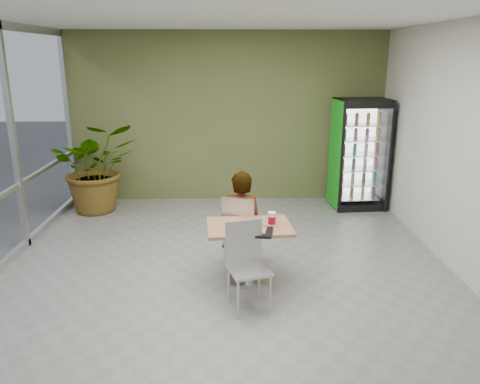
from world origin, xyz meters
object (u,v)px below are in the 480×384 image
potted_plant (96,167)px  cafeteria_tray (252,232)px  chair_far (240,225)px  chair_near (246,257)px  dining_table (249,241)px  seated_woman (241,229)px  beverage_fridge (359,154)px  soda_cup (272,219)px

potted_plant → cafeteria_tray: bearing=-49.6°
chair_far → cafeteria_tray: size_ratio=2.10×
chair_near → dining_table: bearing=68.6°
dining_table → seated_woman: size_ratio=0.67×
cafeteria_tray → potted_plant: potted_plant is taller
seated_woman → beverage_fridge: size_ratio=0.80×
cafeteria_tray → dining_table: bearing=95.9°
chair_far → beverage_fridge: 3.41m
dining_table → soda_cup: (0.27, -0.03, 0.30)m
chair_near → beverage_fridge: beverage_fridge is taller
dining_table → chair_near: 0.56m
beverage_fridge → potted_plant: bearing=176.6°
dining_table → soda_cup: bearing=-5.8°
chair_near → cafeteria_tray: (0.08, 0.30, 0.19)m
seated_woman → dining_table: bearing=113.2°
chair_far → chair_near: (0.06, -1.03, -0.01)m
soda_cup → beverage_fridge: 3.56m
beverage_fridge → potted_plant: (-4.78, -0.12, -0.19)m
chair_far → beverage_fridge: bearing=-117.4°
dining_table → cafeteria_tray: bearing=-84.1°
chair_far → chair_near: size_ratio=1.01×
chair_near → seated_woman: seated_woman is taller
chair_far → chair_near: bearing=107.3°
cafeteria_tray → potted_plant: (-2.67, 3.14, 0.05)m
beverage_fridge → dining_table: bearing=-130.2°
dining_table → beverage_fridge: beverage_fridge is taller
chair_far → beverage_fridge: size_ratio=0.49×
dining_table → beverage_fridge: bearing=54.5°
dining_table → chair_near: (-0.05, -0.55, 0.03)m
dining_table → cafeteria_tray: 0.34m
chair_far → potted_plant: bearing=-29.3°
soda_cup → potted_plant: (-2.92, 2.91, -0.02)m
dining_table → chair_far: (-0.11, 0.47, 0.04)m
dining_table → beverage_fridge: (2.14, 3.00, 0.47)m
soda_cup → chair_near: bearing=-122.0°
chair_near → cafeteria_tray: bearing=59.1°
chair_near → beverage_fridge: size_ratio=0.49×
beverage_fridge → potted_plant: size_ratio=1.23×
dining_table → chair_near: size_ratio=1.10×
cafeteria_tray → potted_plant: size_ratio=0.29×
potted_plant → chair_near: bearing=-53.0°
chair_near → potted_plant: (-2.59, 3.44, 0.24)m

